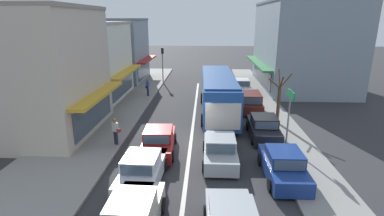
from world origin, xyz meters
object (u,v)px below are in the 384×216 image
(sedan_behind_bus_near, at_px, (220,150))
(parked_sedan_kerb_second, at_px, (264,128))
(traffic_light_downstreet, at_px, (163,59))
(parked_wagon_kerb_third, at_px, (250,102))
(pedestrian_with_handbag_near, at_px, (115,130))
(sedan_queue_gap_filler, at_px, (142,170))
(parked_sedan_kerb_front, at_px, (283,165))
(pedestrian_browsing_midblock, at_px, (148,87))
(sedan_behind_bus_mid, at_px, (159,141))
(street_tree_right, at_px, (279,101))
(city_bus, at_px, (218,92))
(parked_sedan_kerb_rear, at_px, (241,87))
(directional_road_sign, at_px, (290,105))

(sedan_behind_bus_near, relative_size, parked_sedan_kerb_second, 1.00)
(sedan_behind_bus_near, bearing_deg, traffic_light_downstreet, 106.17)
(parked_wagon_kerb_third, bearing_deg, parked_sedan_kerb_second, -89.31)
(parked_sedan_kerb_second, distance_m, pedestrian_with_handbag_near, 9.42)
(sedan_queue_gap_filler, distance_m, pedestrian_with_handbag_near, 4.85)
(parked_sedan_kerb_front, distance_m, pedestrian_browsing_midblock, 18.03)
(sedan_behind_bus_near, xyz_separation_m, sedan_behind_bus_mid, (-3.52, 1.03, 0.00))
(sedan_behind_bus_mid, distance_m, pedestrian_with_handbag_near, 2.83)
(parked_sedan_kerb_front, relative_size, street_tree_right, 1.06)
(sedan_behind_bus_near, bearing_deg, sedan_queue_gap_filler, -147.15)
(sedan_queue_gap_filler, bearing_deg, pedestrian_browsing_midblock, 99.82)
(pedestrian_with_handbag_near, bearing_deg, parked_sedan_kerb_second, 11.59)
(sedan_behind_bus_near, xyz_separation_m, parked_sedan_kerb_second, (2.99, 3.61, 0.00))
(city_bus, relative_size, parked_sedan_kerb_rear, 2.57)
(sedan_behind_bus_mid, relative_size, street_tree_right, 1.07)
(parked_sedan_kerb_rear, distance_m, traffic_light_downstreet, 10.30)
(parked_wagon_kerb_third, relative_size, pedestrian_browsing_midblock, 2.78)
(city_bus, distance_m, parked_wagon_kerb_third, 3.19)
(directional_road_sign, distance_m, pedestrian_with_handbag_near, 10.44)
(parked_sedan_kerb_front, bearing_deg, directional_road_sign, 73.34)
(sedan_behind_bus_near, xyz_separation_m, directional_road_sign, (4.09, 2.06, 2.01))
(traffic_light_downstreet, bearing_deg, parked_sedan_kerb_rear, -28.08)
(directional_road_sign, bearing_deg, sedan_queue_gap_filler, -150.23)
(traffic_light_downstreet, relative_size, street_tree_right, 1.05)
(parked_sedan_kerb_front, bearing_deg, city_bus, 105.49)
(sedan_behind_bus_mid, distance_m, parked_sedan_kerb_second, 7.00)
(parked_wagon_kerb_third, bearing_deg, pedestrian_with_handbag_near, -139.08)
(parked_sedan_kerb_rear, distance_m, pedestrian_browsing_midblock, 9.70)
(parked_sedan_kerb_front, bearing_deg, traffic_light_downstreet, 111.94)
(pedestrian_with_handbag_near, bearing_deg, city_bus, 46.50)
(sedan_behind_bus_near, bearing_deg, parked_sedan_kerb_second, 50.39)
(parked_sedan_kerb_second, bearing_deg, parked_sedan_kerb_front, -90.10)
(sedan_queue_gap_filler, relative_size, traffic_light_downstreet, 1.02)
(parked_sedan_kerb_front, relative_size, traffic_light_downstreet, 1.00)
(sedan_queue_gap_filler, relative_size, parked_wagon_kerb_third, 0.94)
(city_bus, bearing_deg, traffic_light_downstreet, 116.89)
(sedan_behind_bus_mid, distance_m, parked_sedan_kerb_front, 7.02)
(parked_wagon_kerb_third, relative_size, directional_road_sign, 1.26)
(directional_road_sign, relative_size, street_tree_right, 0.90)
(parked_sedan_kerb_front, height_order, traffic_light_downstreet, traffic_light_downstreet)
(sedan_queue_gap_filler, height_order, street_tree_right, street_tree_right)
(city_bus, distance_m, sedan_behind_bus_near, 8.57)
(sedan_behind_bus_mid, height_order, parked_sedan_kerb_second, same)
(city_bus, xyz_separation_m, parked_sedan_kerb_rear, (2.71, 7.43, -1.22))
(sedan_behind_bus_near, bearing_deg, parked_sedan_kerb_front, -28.62)
(parked_sedan_kerb_rear, relative_size, pedestrian_browsing_midblock, 2.60)
(parked_sedan_kerb_front, xyz_separation_m, street_tree_right, (1.48, 7.83, 1.15))
(parked_sedan_kerb_second, distance_m, parked_sedan_kerb_rear, 12.29)
(parked_wagon_kerb_third, xyz_separation_m, pedestrian_with_handbag_near, (-9.15, -7.93, 0.32))
(city_bus, relative_size, traffic_light_downstreet, 2.60)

